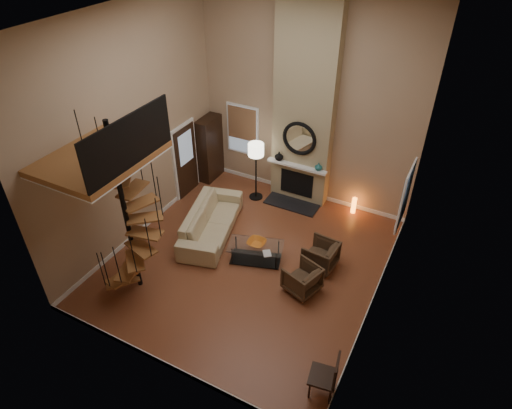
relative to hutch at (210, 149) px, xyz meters
The scene contains 33 objects.
ground 4.08m from the hutch, 45.00° to the right, with size 6.00×6.50×0.01m, color #975230.
back_wall 3.36m from the hutch, ahead, with size 6.00×0.02×5.50m, color tan.
front_wall 6.91m from the hutch, 65.14° to the right, with size 6.00×0.02×5.50m, color tan.
left_wall 3.34m from the hutch, 93.93° to the right, with size 0.02×6.50×5.50m, color tan.
right_wall 6.70m from the hutch, 25.80° to the right, with size 0.02×6.50×5.50m, color tan.
ceiling 6.03m from the hutch, 45.00° to the right, with size 6.00×6.50×0.01m, color silver.
baseboard_back 2.98m from the hutch, ahead, with size 6.00×0.02×0.12m, color white.
baseboard_front 6.73m from the hutch, 65.10° to the right, with size 6.00×0.02×0.12m, color white.
baseboard_left 2.95m from the hutch, 93.73° to the right, with size 0.02×6.50×0.12m, color white.
baseboard_right 6.50m from the hutch, 25.84° to the right, with size 0.02×6.50×0.12m, color white.
chimney_breast 3.34m from the hutch, ahead, with size 1.60×0.38×5.50m, color tan.
hearth 2.97m from the hutch, ahead, with size 1.50×0.60×0.04m, color black.
firebox 2.84m from the hutch, ahead, with size 0.95×0.02×0.72m, color black.
mantel 2.81m from the hutch, ahead, with size 1.70×0.18×0.06m, color white.
mirror_frame 2.98m from the hutch, ahead, with size 0.94×0.94×0.10m, color black.
mirror_disc 2.98m from the hutch, ahead, with size 0.80×0.80×0.01m, color white.
vase_left 2.28m from the hutch, ahead, with size 0.24×0.24×0.25m, color black.
vase_right 3.42m from the hutch, ahead, with size 0.20×0.20×0.21m, color #195858.
window_back 1.20m from the hutch, 24.57° to the left, with size 1.02×0.06×1.52m.
window_right 5.88m from the hutch, ahead, with size 0.06×1.02×1.52m.
entry_door 1.02m from the hutch, 98.34° to the right, with size 0.10×1.05×2.16m.
loft 5.20m from the hutch, 80.60° to the right, with size 1.70×2.20×1.09m.
spiral_stair 4.78m from the hutch, 77.43° to the right, with size 1.47×1.47×4.06m.
hutch is the anchor object (origin of this frame).
sofa 2.80m from the hutch, 57.67° to the right, with size 2.57×1.01×0.75m, color #C5B489.
armchair_near 5.01m from the hutch, 26.37° to the right, with size 0.70×0.72×0.66m, color #483321.
armchair_far 5.40m from the hutch, 35.63° to the right, with size 0.68×0.70×0.64m, color #483321.
coffee_table 4.06m from the hutch, 42.50° to the right, with size 1.42×1.01×0.47m.
bowl 3.99m from the hutch, 41.96° to the right, with size 0.43×0.43×0.11m, color orange.
book 4.39m from the hutch, 40.84° to the right, with size 0.18×0.24×0.02m, color gray.
floor_lamp 1.84m from the hutch, 11.71° to the right, with size 0.43×0.43×1.76m.
accent_lamp 4.51m from the hutch, ahead, with size 0.13×0.13×0.46m, color orange.
side_chair 7.67m from the hutch, 42.55° to the right, with size 0.53×0.53×0.99m.
Camera 1 is at (3.78, -6.87, 7.32)m, focal length 31.15 mm.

